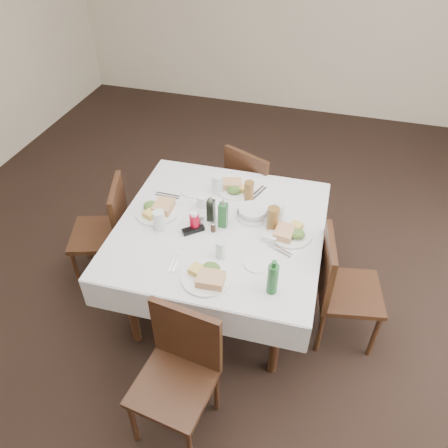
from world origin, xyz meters
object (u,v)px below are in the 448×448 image
Objects in this scene: oil_cruet_dark at (211,210)px; ketchup_bottle at (194,221)px; green_bottle at (273,278)px; water_w at (159,220)px; dining_table at (220,235)px; bread_basket at (252,213)px; chair_east at (339,284)px; chair_south at (180,366)px; water_s at (221,249)px; oil_cruet_green at (223,214)px; water_n at (218,184)px; chair_north at (253,187)px; water_e at (279,212)px; coffee_mug at (203,202)px; chair_west at (108,227)px.

oil_cruet_dark is 1.49× the size of ketchup_bottle.
water_w is at bearing 158.04° from green_bottle.
bread_basket reaches higher than dining_table.
dining_table is at bearing 176.77° from chair_east.
dining_table is 1.59× the size of chair_south.
water_s is at bearing -162.81° from chair_east.
chair_south is 3.83× the size of oil_cruet_green.
chair_south is at bearing -83.07° from water_n.
dining_table is 0.42m from water_w.
ketchup_bottle is (-0.18, -0.92, 0.33)m from chair_north.
dining_table is at bearing 107.65° from water_s.
oil_cruet_green is at bearing 18.05° from dining_table.
bread_basket is at bearing -77.92° from chair_north.
water_s is at bearing -122.05° from water_e.
chair_east is at bearing 4.24° from water_w.
water_s is 0.59× the size of oil_cruet_dark.
water_e is 0.56m from ketchup_bottle.
chair_east is 0.97m from oil_cruet_dark.
chair_south is at bearing -87.97° from dining_table.
water_e is at bearing -21.86° from water_n.
water_n is at bearing 124.53° from green_bottle.
chair_south is 6.33× the size of water_w.
dining_table is 0.26m from coffee_mug.
oil_cruet_dark is at bearing -164.96° from water_e.
chair_north reaches higher than chair_south.
dining_table is 0.92m from chair_south.
coffee_mug is (-0.17, 0.16, 0.12)m from dining_table.
ketchup_bottle is (0.74, -0.13, 0.33)m from chair_west.
green_bottle reaches higher than water_e.
ketchup_bottle reaches higher than chair_north.
dining_table is 0.40m from water_n.
water_e is 1.02× the size of ketchup_bottle.
water_s is 0.53× the size of oil_cruet_green.
oil_cruet_dark is (0.05, -0.31, 0.02)m from water_n.
water_e is 0.98× the size of coffee_mug.
oil_cruet_dark is at bearing 117.13° from water_s.
water_n is (-0.12, 0.35, 0.15)m from dining_table.
water_e is at bearing 0.16° from coffee_mug.
chair_north is at bearing 115.28° from water_e.
water_w is (0.52, -0.19, 0.34)m from chair_west.
water_e is 0.45m from oil_cruet_dark.
chair_east is at bearing 47.15° from green_bottle.
water_e is 0.67× the size of bread_basket.
chair_south is at bearing -95.04° from water_s.
water_s reaches higher than chair_south.
bread_basket is at bearing -1.36° from coffee_mug.
water_s is 0.51× the size of green_bottle.
coffee_mug is at bearing -106.41° from chair_north.
coffee_mug is (-0.05, -0.19, -0.03)m from water_n.
water_w is 0.61× the size of oil_cruet_green.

